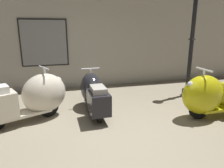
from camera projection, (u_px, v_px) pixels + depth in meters
ground_plane at (122, 142)px, 3.56m from camera, size 60.00×60.00×0.00m
showroom_back_wall at (87, 33)px, 6.61m from camera, size 18.00×0.24×3.47m
scooter_0 at (31, 98)px, 4.25m from camera, size 1.87×1.21×1.11m
scooter_1 at (93, 93)px, 4.80m from camera, size 0.52×1.59×0.97m
scooter_2 at (214, 95)px, 4.44m from camera, size 1.79×0.58×1.09m
lamppost at (192, 39)px, 5.64m from camera, size 0.28×0.28×3.02m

